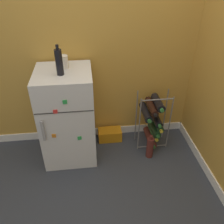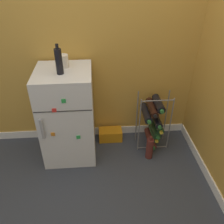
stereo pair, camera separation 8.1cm
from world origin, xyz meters
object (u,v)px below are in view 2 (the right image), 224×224
wine_rack (153,121)px  soda_box (110,134)px  fridge_top_cup (63,61)px  fridge_top_bottle (59,61)px  loose_bottle_floor (150,148)px  mini_fridge (68,115)px

wine_rack → soda_box: wine_rack is taller
fridge_top_cup → fridge_top_bottle: (-0.02, -0.14, 0.06)m
fridge_top_cup → loose_bottle_floor: fridge_top_cup is taller
fridge_top_bottle → fridge_top_cup: bearing=82.9°
soda_box → loose_bottle_floor: bearing=-40.3°
loose_bottle_floor → mini_fridge: bearing=169.1°
mini_fridge → soda_box: 0.62m
fridge_top_cup → fridge_top_bottle: 0.15m
mini_fridge → wine_rack: bearing=2.9°
mini_fridge → fridge_top_bottle: (-0.01, -0.06, 0.58)m
wine_rack → fridge_top_bottle: size_ratio=2.49×
mini_fridge → soda_box: (0.43, 0.17, -0.41)m
soda_box → fridge_top_cup: bearing=-168.7°
soda_box → fridge_top_bottle: 1.11m
soda_box → loose_bottle_floor: (0.38, -0.32, 0.06)m
loose_bottle_floor → wine_rack: bearing=72.1°
mini_fridge → wine_rack: size_ratio=1.48×
fridge_top_bottle → mini_fridge: bearing=81.4°
fridge_top_bottle → loose_bottle_floor: fridge_top_bottle is taller
mini_fridge → fridge_top_cup: size_ratio=8.42×
mini_fridge → loose_bottle_floor: 0.90m
wine_rack → fridge_top_bottle: 1.16m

